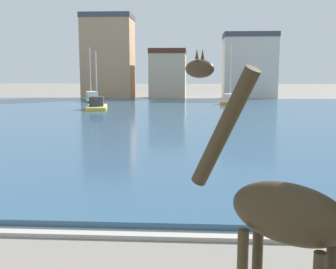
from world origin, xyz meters
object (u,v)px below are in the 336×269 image
object	(u,v)px
giraffe_statue	(278,217)
sailboat_green	(91,99)
sailboat_orange	(230,102)
sailboat_yellow	(97,106)

from	to	relation	value
giraffe_statue	sailboat_green	bearing A→B (deg)	106.60
sailboat_green	sailboat_orange	bearing A→B (deg)	-13.57
giraffe_statue	sailboat_yellow	world-z (taller)	sailboat_yellow
sailboat_orange	giraffe_statue	bearing A→B (deg)	-94.22
sailboat_orange	sailboat_yellow	distance (m)	17.89
sailboat_green	giraffe_statue	bearing A→B (deg)	-73.40
giraffe_statue	sailboat_orange	size ratio (longest dim) A/B	0.60
sailboat_orange	sailboat_yellow	size ratio (longest dim) A/B	1.20
sailboat_green	sailboat_orange	size ratio (longest dim) A/B	1.20
sailboat_green	sailboat_orange	distance (m)	20.29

